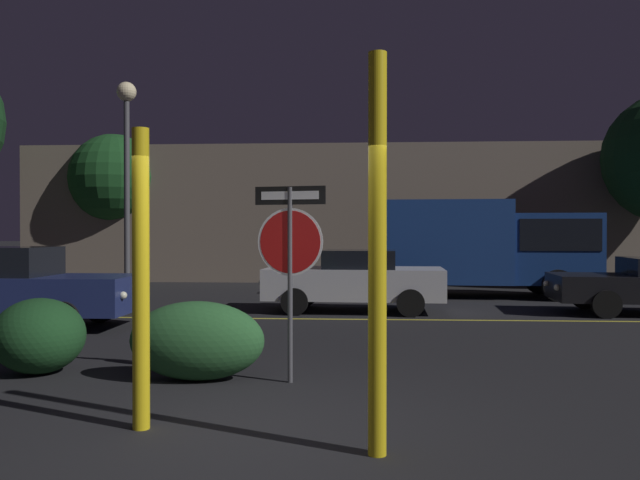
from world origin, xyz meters
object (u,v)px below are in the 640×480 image
yellow_pole_left (141,279)px  hedge_bush_2 (197,341)px  yellow_pole_right (377,254)px  stop_sign (290,243)px  passing_car_1 (5,288)px  delivery_truck (484,244)px  passing_car_2 (355,280)px  street_lamp (127,141)px  tree_2 (114,179)px  hedge_bush_1 (39,336)px

yellow_pole_left → hedge_bush_2: yellow_pole_left is taller
yellow_pole_right → hedge_bush_2: size_ratio=1.96×
stop_sign → yellow_pole_right: (0.96, -2.40, -0.05)m
stop_sign → passing_car_1: bearing=156.4°
hedge_bush_2 → delivery_truck: size_ratio=0.27×
passing_car_2 → street_lamp: 8.07m
passing_car_2 → delivery_truck: delivery_truck is taller
tree_2 → hedge_bush_2: bearing=-65.1°
hedge_bush_2 → street_lamp: (-4.58, 9.89, 3.94)m
delivery_truck → street_lamp: (-10.12, -0.49, 2.93)m
yellow_pole_left → yellow_pole_right: 2.23m
hedge_bush_2 → passing_car_1: size_ratio=0.33×
passing_car_1 → tree_2: tree_2 is taller
yellow_pole_right → delivery_truck: 13.27m
hedge_bush_1 → street_lamp: bearing=104.3°
stop_sign → hedge_bush_2: stop_sign is taller
passing_car_1 → tree_2: bearing=-168.5°
stop_sign → tree_2: tree_2 is taller
yellow_pole_right → tree_2: size_ratio=0.59×
stop_sign → delivery_truck: delivery_truck is taller
hedge_bush_1 → street_lamp: street_lamp is taller
stop_sign → yellow_pole_right: yellow_pole_right is taller
stop_sign → hedge_bush_1: size_ratio=2.06×
street_lamp → delivery_truck: bearing=2.7°
street_lamp → hedge_bush_2: bearing=-65.1°
yellow_pole_left → street_lamp: size_ratio=0.45×
yellow_pole_right → street_lamp: size_ratio=0.53×
hedge_bush_2 → delivery_truck: delivery_truck is taller
hedge_bush_1 → delivery_truck: (7.66, 10.13, 1.01)m
passing_car_2 → street_lamp: street_lamp is taller
yellow_pole_left → passing_car_2: size_ratio=0.65×
hedge_bush_1 → delivery_truck: 12.74m
stop_sign → hedge_bush_1: bearing=-174.5°
stop_sign → yellow_pole_right: size_ratio=0.73×
yellow_pole_right → passing_car_2: (-0.20, 9.29, -0.90)m
passing_car_1 → street_lamp: street_lamp is taller
hedge_bush_1 → hedge_bush_2: size_ratio=0.69×
hedge_bush_2 → passing_car_2: passing_car_2 is taller
yellow_pole_left → passing_car_1: size_ratio=0.56×
hedge_bush_1 → tree_2: 16.33m
passing_car_1 → tree_2: 12.11m
passing_car_2 → delivery_truck: size_ratio=0.68×
yellow_pole_right → tree_2: 20.23m
passing_car_1 → delivery_truck: size_ratio=0.80×
yellow_pole_left → hedge_bush_2: size_ratio=1.66×
passing_car_1 → passing_car_2: (6.64, 2.89, -0.04)m
street_lamp → stop_sign: bearing=-60.0°
passing_car_2 → tree_2: tree_2 is taller
street_lamp → passing_car_1: bearing=-91.4°
yellow_pole_right → delivery_truck: bearing=75.0°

